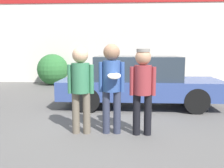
% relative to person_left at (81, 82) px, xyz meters
% --- Properties ---
extents(ground_plane, '(56.00, 56.00, 0.00)m').
position_rel_person_left_xyz_m(ground_plane, '(0.53, 0.23, -1.04)').
color(ground_plane, '#5B5956').
extents(storefront_building, '(24.00, 0.22, 4.22)m').
position_rel_person_left_xyz_m(storefront_building, '(0.53, 7.74, 1.10)').
color(storefront_building, silver).
rests_on(storefront_building, ground).
extents(person_left, '(0.53, 0.36, 1.74)m').
position_rel_person_left_xyz_m(person_left, '(0.00, 0.00, 0.00)').
color(person_left, '#665B4C').
rests_on(person_left, ground).
extents(person_middle_with_frisbee, '(0.51, 0.54, 1.80)m').
position_rel_person_left_xyz_m(person_middle_with_frisbee, '(0.61, 0.04, 0.04)').
color(person_middle_with_frisbee, '#2D3347').
rests_on(person_middle_with_frisbee, ground).
extents(person_right, '(0.51, 0.34, 1.70)m').
position_rel_person_left_xyz_m(person_right, '(1.22, -0.02, -0.02)').
color(person_right, black).
rests_on(person_right, ground).
extents(parked_car_near, '(4.65, 1.78, 1.49)m').
position_rel_person_left_xyz_m(parked_car_near, '(1.27, 2.49, -0.30)').
color(parked_car_near, '#334784').
rests_on(parked_car_near, ground).
extents(shrub, '(1.46, 1.46, 1.46)m').
position_rel_person_left_xyz_m(shrub, '(-2.61, 6.83, -0.31)').
color(shrub, '#2D6B33').
rests_on(shrub, ground).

